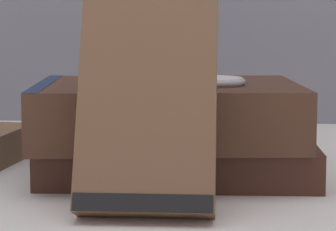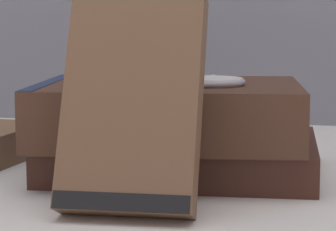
{
  "view_description": "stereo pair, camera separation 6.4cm",
  "coord_description": "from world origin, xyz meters",
  "px_view_note": "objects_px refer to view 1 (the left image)",
  "views": [
    {
      "loc": [
        0.07,
        -0.62,
        0.14
      ],
      "look_at": [
        0.02,
        0.01,
        0.05
      ],
      "focal_mm": 85.0,
      "sensor_mm": 36.0,
      "label": 1
    },
    {
      "loc": [
        0.13,
        -0.62,
        0.14
      ],
      "look_at": [
        0.02,
        0.01,
        0.05
      ],
      "focal_mm": 85.0,
      "sensor_mm": 36.0,
      "label": 2
    }
  ],
  "objects_px": {
    "book_leaning_front": "(148,109)",
    "pocket_watch": "(210,81)",
    "book_flat_bottom": "(174,155)",
    "book_flat_top": "(161,112)",
    "reading_glasses": "(164,139)"
  },
  "relations": [
    {
      "from": "book_flat_top",
      "to": "pocket_watch",
      "type": "relative_size",
      "value": 3.76
    },
    {
      "from": "book_flat_bottom",
      "to": "book_flat_top",
      "type": "relative_size",
      "value": 0.99
    },
    {
      "from": "book_leaning_front",
      "to": "reading_glasses",
      "type": "bearing_deg",
      "value": 92.49
    },
    {
      "from": "book_flat_bottom",
      "to": "pocket_watch",
      "type": "height_order",
      "value": "pocket_watch"
    },
    {
      "from": "pocket_watch",
      "to": "book_leaning_front",
      "type": "bearing_deg",
      "value": -109.76
    },
    {
      "from": "book_leaning_front",
      "to": "pocket_watch",
      "type": "distance_m",
      "value": 0.12
    },
    {
      "from": "pocket_watch",
      "to": "reading_glasses",
      "type": "distance_m",
      "value": 0.22
    },
    {
      "from": "book_flat_top",
      "to": "book_leaning_front",
      "type": "relative_size",
      "value": 1.51
    },
    {
      "from": "book_flat_bottom",
      "to": "book_flat_top",
      "type": "height_order",
      "value": "book_flat_top"
    },
    {
      "from": "book_flat_bottom",
      "to": "reading_glasses",
      "type": "xyz_separation_m",
      "value": [
        -0.02,
        0.17,
        -0.01
      ]
    },
    {
      "from": "pocket_watch",
      "to": "reading_glasses",
      "type": "bearing_deg",
      "value": 105.14
    },
    {
      "from": "book_flat_bottom",
      "to": "reading_glasses",
      "type": "bearing_deg",
      "value": 95.76
    },
    {
      "from": "book_leaning_front",
      "to": "book_flat_bottom",
      "type": "bearing_deg",
      "value": 86.43
    },
    {
      "from": "book_leaning_front",
      "to": "pocket_watch",
      "type": "xyz_separation_m",
      "value": [
        0.04,
        0.11,
        0.01
      ]
    },
    {
      "from": "book_flat_top",
      "to": "book_leaning_front",
      "type": "height_order",
      "value": "book_leaning_front"
    }
  ]
}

